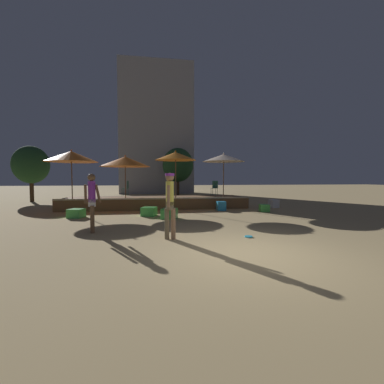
{
  "coord_description": "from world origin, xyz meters",
  "views": [
    {
      "loc": [
        -2.15,
        -5.47,
        1.71
      ],
      "look_at": [
        0.0,
        7.72,
        1.01
      ],
      "focal_mm": 24.0,
      "sensor_mm": 36.0,
      "label": 1
    }
  ],
  "objects_px": {
    "patio_umbrella_2": "(71,157)",
    "person_0": "(170,201)",
    "cube_seat_4": "(76,213)",
    "frisbee_disc": "(249,237)",
    "cube_seat_5": "(169,214)",
    "person_1": "(92,200)",
    "bistro_chair_0": "(215,187)",
    "background_tree_1": "(31,165)",
    "cube_seat_2": "(149,211)",
    "patio_umbrella_1": "(176,156)",
    "patio_umbrella_0": "(125,162)",
    "cube_seat_3": "(264,208)",
    "cube_seat_1": "(221,206)",
    "bistro_chair_1": "(127,187)",
    "background_tree_0": "(178,165)",
    "patio_umbrella_3": "(224,158)",
    "cube_seat_0": "(273,204)"
  },
  "relations": [
    {
      "from": "patio_umbrella_2",
      "to": "person_0",
      "type": "bearing_deg",
      "value": -56.41
    },
    {
      "from": "patio_umbrella_2",
      "to": "cube_seat_4",
      "type": "xyz_separation_m",
      "value": [
        0.75,
        -2.14,
        -2.65
      ]
    },
    {
      "from": "frisbee_disc",
      "to": "person_0",
      "type": "bearing_deg",
      "value": 176.67
    },
    {
      "from": "cube_seat_5",
      "to": "person_1",
      "type": "xyz_separation_m",
      "value": [
        -2.62,
        -2.44,
        0.83
      ]
    },
    {
      "from": "bistro_chair_0",
      "to": "background_tree_1",
      "type": "distance_m",
      "value": 13.63
    },
    {
      "from": "cube_seat_2",
      "to": "patio_umbrella_1",
      "type": "bearing_deg",
      "value": 54.94
    },
    {
      "from": "patio_umbrella_2",
      "to": "patio_umbrella_0",
      "type": "bearing_deg",
      "value": 3.9
    },
    {
      "from": "cube_seat_3",
      "to": "frisbee_disc",
      "type": "xyz_separation_m",
      "value": [
        -2.98,
        -5.36,
        -0.17
      ]
    },
    {
      "from": "cube_seat_3",
      "to": "frisbee_disc",
      "type": "height_order",
      "value": "cube_seat_3"
    },
    {
      "from": "cube_seat_1",
      "to": "cube_seat_4",
      "type": "xyz_separation_m",
      "value": [
        -6.96,
        -1.42,
        -0.05
      ]
    },
    {
      "from": "bistro_chair_1",
      "to": "background_tree_0",
      "type": "relative_size",
      "value": 0.19
    },
    {
      "from": "patio_umbrella_1",
      "to": "patio_umbrella_0",
      "type": "bearing_deg",
      "value": 175.06
    },
    {
      "from": "background_tree_0",
      "to": "patio_umbrella_1",
      "type": "bearing_deg",
      "value": -96.72
    },
    {
      "from": "cube_seat_4",
      "to": "patio_umbrella_1",
      "type": "bearing_deg",
      "value": 24.55
    },
    {
      "from": "patio_umbrella_1",
      "to": "cube_seat_2",
      "type": "xyz_separation_m",
      "value": [
        -1.43,
        -2.04,
        -2.72
      ]
    },
    {
      "from": "patio_umbrella_2",
      "to": "person_1",
      "type": "relative_size",
      "value": 1.71
    },
    {
      "from": "patio_umbrella_2",
      "to": "cube_seat_2",
      "type": "bearing_deg",
      "value": -28.23
    },
    {
      "from": "patio_umbrella_2",
      "to": "bistro_chair_0",
      "type": "relative_size",
      "value": 3.55
    },
    {
      "from": "patio_umbrella_0",
      "to": "bistro_chair_1",
      "type": "distance_m",
      "value": 2.12
    },
    {
      "from": "background_tree_1",
      "to": "background_tree_0",
      "type": "bearing_deg",
      "value": 26.01
    },
    {
      "from": "background_tree_1",
      "to": "person_1",
      "type": "bearing_deg",
      "value": -60.52
    },
    {
      "from": "patio_umbrella_3",
      "to": "patio_umbrella_2",
      "type": "bearing_deg",
      "value": -179.51
    },
    {
      "from": "patio_umbrella_3",
      "to": "frisbee_disc",
      "type": "xyz_separation_m",
      "value": [
        -1.27,
        -6.99,
        -2.85
      ]
    },
    {
      "from": "cube_seat_1",
      "to": "person_1",
      "type": "xyz_separation_m",
      "value": [
        -5.57,
        -4.79,
        0.8
      ]
    },
    {
      "from": "bistro_chair_0",
      "to": "cube_seat_5",
      "type": "bearing_deg",
      "value": -91.61
    },
    {
      "from": "cube_seat_4",
      "to": "patio_umbrella_3",
      "type": "bearing_deg",
      "value": 16.85
    },
    {
      "from": "cube_seat_4",
      "to": "frisbee_disc",
      "type": "distance_m",
      "value": 7.71
    },
    {
      "from": "patio_umbrella_3",
      "to": "cube_seat_4",
      "type": "distance_m",
      "value": 8.09
    },
    {
      "from": "cube_seat_1",
      "to": "background_tree_0",
      "type": "xyz_separation_m",
      "value": [
        -0.95,
        12.78,
        2.84
      ]
    },
    {
      "from": "patio_umbrella_3",
      "to": "cube_seat_0",
      "type": "bearing_deg",
      "value": 0.67
    },
    {
      "from": "person_0",
      "to": "background_tree_1",
      "type": "xyz_separation_m",
      "value": [
        -9.15,
        13.29,
        1.63
      ]
    },
    {
      "from": "patio_umbrella_1",
      "to": "person_1",
      "type": "relative_size",
      "value": 1.73
    },
    {
      "from": "patio_umbrella_3",
      "to": "cube_seat_3",
      "type": "bearing_deg",
      "value": -43.66
    },
    {
      "from": "bistro_chair_0",
      "to": "patio_umbrella_2",
      "type": "bearing_deg",
      "value": -136.78
    },
    {
      "from": "cube_seat_0",
      "to": "person_0",
      "type": "bearing_deg",
      "value": -133.85
    },
    {
      "from": "cube_seat_1",
      "to": "patio_umbrella_3",
      "type": "bearing_deg",
      "value": 66.07
    },
    {
      "from": "bistro_chair_0",
      "to": "frisbee_disc",
      "type": "distance_m",
      "value": 8.41
    },
    {
      "from": "cube_seat_5",
      "to": "frisbee_disc",
      "type": "xyz_separation_m",
      "value": [
        2.03,
        -3.85,
        -0.2
      ]
    },
    {
      "from": "cube_seat_0",
      "to": "person_0",
      "type": "xyz_separation_m",
      "value": [
        -6.63,
        -6.9,
        0.85
      ]
    },
    {
      "from": "cube_seat_0",
      "to": "patio_umbrella_1",
      "type": "bearing_deg",
      "value": -178.45
    },
    {
      "from": "patio_umbrella_3",
      "to": "bistro_chair_0",
      "type": "bearing_deg",
      "value": 98.39
    },
    {
      "from": "cube_seat_1",
      "to": "cube_seat_3",
      "type": "relative_size",
      "value": 0.93
    },
    {
      "from": "patio_umbrella_2",
      "to": "background_tree_0",
      "type": "height_order",
      "value": "background_tree_0"
    },
    {
      "from": "person_1",
      "to": "bistro_chair_0",
      "type": "relative_size",
      "value": 2.08
    },
    {
      "from": "cube_seat_1",
      "to": "bistro_chair_1",
      "type": "bearing_deg",
      "value": 154.13
    },
    {
      "from": "cube_seat_1",
      "to": "person_1",
      "type": "bearing_deg",
      "value": -139.28
    },
    {
      "from": "bistro_chair_0",
      "to": "cube_seat_3",
      "type": "bearing_deg",
      "value": -23.07
    },
    {
      "from": "person_0",
      "to": "background_tree_1",
      "type": "distance_m",
      "value": 16.22
    },
    {
      "from": "cube_seat_1",
      "to": "cube_seat_4",
      "type": "distance_m",
      "value": 7.1
    },
    {
      "from": "cube_seat_5",
      "to": "background_tree_1",
      "type": "distance_m",
      "value": 13.65
    }
  ]
}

